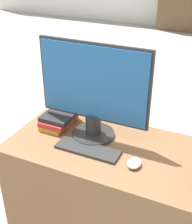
{
  "coord_description": "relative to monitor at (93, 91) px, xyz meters",
  "views": [
    {
      "loc": [
        0.55,
        -1.03,
        1.75
      ],
      "look_at": [
        -0.06,
        0.27,
        0.96
      ],
      "focal_mm": 50.0,
      "sensor_mm": 36.0,
      "label": 1
    }
  ],
  "objects": [
    {
      "name": "desk",
      "position": [
        0.12,
        -0.06,
        -0.66
      ],
      "size": [
        1.12,
        0.6,
        0.74
      ],
      "color": "brown",
      "rests_on": "ground_plane"
    },
    {
      "name": "monitor",
      "position": [
        0.0,
        0.0,
        0.0
      ],
      "size": [
        0.65,
        0.25,
        0.56
      ],
      "color": "#282828",
      "rests_on": "desk"
    },
    {
      "name": "keyboard",
      "position": [
        0.04,
        -0.15,
        -0.28
      ],
      "size": [
        0.36,
        0.11,
        0.02
      ],
      "color": "#2D2D2D",
      "rests_on": "desk"
    },
    {
      "name": "mouse",
      "position": [
        0.31,
        -0.17,
        -0.27
      ],
      "size": [
        0.07,
        0.09,
        0.04
      ],
      "color": "white",
      "rests_on": "desk"
    },
    {
      "name": "book_stack",
      "position": [
        -0.24,
        0.02,
        -0.24
      ],
      "size": [
        0.18,
        0.26,
        0.09
      ],
      "color": "gold",
      "rests_on": "desk"
    }
  ]
}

